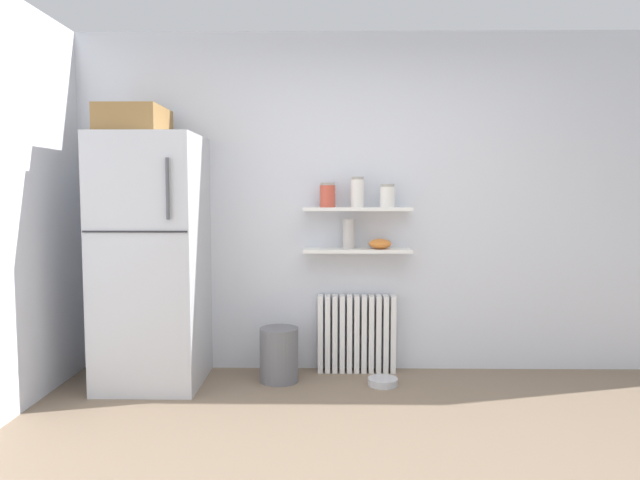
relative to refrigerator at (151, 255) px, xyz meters
name	(u,v)px	position (x,y,z in m)	size (l,w,h in m)	color
ground_plane	(378,453)	(1.54, -1.14, -0.94)	(7.04, 7.04, 0.00)	#7A6651
back_wall	(363,203)	(1.54, 0.41, 0.36)	(7.04, 0.10, 2.60)	silver
refrigerator	(151,255)	(0.00, 0.00, 0.00)	(0.71, 0.75, 1.99)	#B7BABF
radiator	(357,334)	(1.49, 0.28, -0.64)	(0.60, 0.12, 0.60)	white
wall_shelf_lower	(357,250)	(1.49, 0.25, 0.01)	(0.81, 0.22, 0.03)	white
wall_shelf_upper	(357,209)	(1.49, 0.25, 0.32)	(0.81, 0.22, 0.03)	white
storage_jar_0	(328,195)	(1.27, 0.25, 0.43)	(0.12, 0.12, 0.18)	#C64C38
storage_jar_1	(357,192)	(1.49, 0.25, 0.45)	(0.10, 0.10, 0.23)	silver
storage_jar_2	(387,196)	(1.72, 0.25, 0.42)	(0.11, 0.11, 0.17)	silver
vase	(349,234)	(1.43, 0.25, 0.13)	(0.09, 0.09, 0.23)	#B2ADA8
shelf_bowl	(380,244)	(1.66, 0.25, 0.06)	(0.17, 0.17, 0.08)	orange
trash_bin	(279,355)	(0.91, 0.04, -0.74)	(0.28, 0.28, 0.40)	slate
pet_food_bowl	(383,382)	(1.67, -0.04, -0.91)	(0.22, 0.22, 0.05)	#B7B7BC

